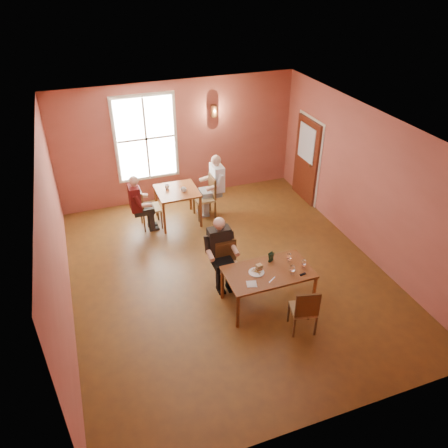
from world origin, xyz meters
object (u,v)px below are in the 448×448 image
object	(u,v)px
diner_main	(230,259)
diner_maroon	(148,201)
chair_diner_white	(204,197)
chair_empty	(303,308)
chair_diner_main	(229,267)
main_table	(267,287)
chair_diner_maroon	(150,207)
second_table	(178,206)
diner_white	(205,189)

from	to	relation	value
diner_main	diner_maroon	bearing A→B (deg)	-70.31
diner_main	chair_diner_white	xyz separation A→B (m)	(0.37, 2.70, -0.17)
chair_empty	chair_diner_main	bearing A→B (deg)	131.43
chair_diner_main	chair_diner_white	xyz separation A→B (m)	(0.37, 2.67, 0.04)
chair_diner_main	chair_diner_white	size ratio (longest dim) A/B	0.92
main_table	chair_diner_main	size ratio (longest dim) A/B	1.63
chair_diner_main	diner_maroon	xyz separation A→B (m)	(-0.96, 2.67, 0.20)
chair_diner_main	chair_diner_maroon	bearing A→B (deg)	-70.68
chair_diner_maroon	diner_maroon	distance (m)	0.17
chair_diner_white	chair_diner_main	bearing A→B (deg)	172.19
second_table	chair_diner_main	bearing A→B (deg)	-83.91
main_table	chair_diner_white	xyz separation A→B (m)	(-0.13, 3.32, 0.16)
diner_white	diner_maroon	xyz separation A→B (m)	(-1.36, 0.00, -0.06)
chair_empty	diner_white	distance (m)	4.13
chair_diner_main	second_table	xyz separation A→B (m)	(-0.28, 2.67, -0.06)
chair_diner_main	diner_main	bearing A→B (deg)	90.00
second_table	chair_diner_white	xyz separation A→B (m)	(0.65, 0.00, 0.10)
chair_diner_maroon	chair_diner_white	bearing A→B (deg)	90.00
chair_empty	diner_maroon	size ratio (longest dim) A/B	0.68
main_table	second_table	bearing A→B (deg)	103.31
main_table	second_table	distance (m)	3.41
diner_main	diner_white	xyz separation A→B (m)	(0.40, 2.70, 0.04)
chair_diner_maroon	second_table	bearing A→B (deg)	90.00
diner_main	second_table	xyz separation A→B (m)	(-0.28, 2.70, -0.27)
diner_main	chair_empty	world-z (taller)	diner_main
chair_diner_main	second_table	bearing A→B (deg)	-83.91
second_table	chair_diner_white	world-z (taller)	chair_diner_white
chair_diner_main	diner_white	world-z (taller)	diner_white
chair_diner_white	diner_white	xyz separation A→B (m)	(0.03, 0.00, 0.21)
chair_diner_maroon	diner_maroon	xyz separation A→B (m)	(-0.03, 0.00, 0.17)
chair_diner_white	diner_maroon	size ratio (longest dim) A/B	0.77
diner_main	second_table	size ratio (longest dim) A/B	1.46
chair_diner_white	chair_diner_maroon	xyz separation A→B (m)	(-1.30, 0.00, -0.02)
chair_empty	chair_diner_white	bearing A→B (deg)	108.69
diner_maroon	second_table	bearing A→B (deg)	90.00
chair_diner_main	chair_diner_maroon	xyz separation A→B (m)	(-0.93, 2.67, 0.03)
diner_maroon	main_table	bearing A→B (deg)	23.83
diner_main	chair_diner_white	world-z (taller)	diner_main
chair_diner_main	second_table	world-z (taller)	chair_diner_main
chair_diner_main	main_table	bearing A→B (deg)	127.57
chair_diner_main	diner_main	xyz separation A→B (m)	(-0.00, -0.03, 0.21)
diner_main	chair_diner_maroon	bearing A→B (deg)	-70.88
diner_white	chair_empty	bearing A→B (deg)	-174.59
diner_maroon	chair_diner_white	bearing A→B (deg)	90.00
chair_diner_maroon	diner_maroon	bearing A→B (deg)	-90.00
diner_main	chair_empty	distance (m)	1.63
diner_maroon	chair_diner_maroon	bearing A→B (deg)	90.00
main_table	diner_main	size ratio (longest dim) A/B	1.12
chair_diner_white	diner_white	size ratio (longest dim) A/B	0.71
diner_main	diner_maroon	distance (m)	2.86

